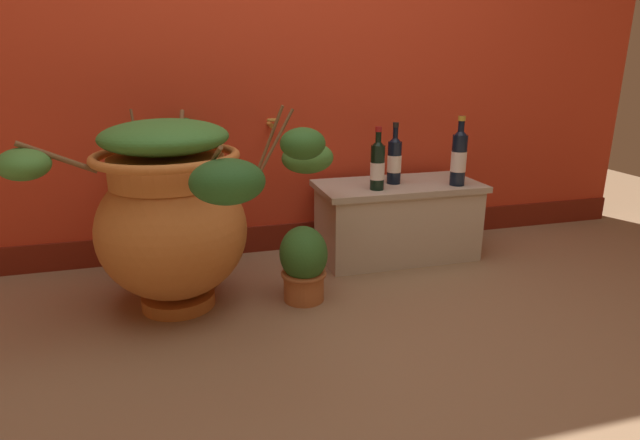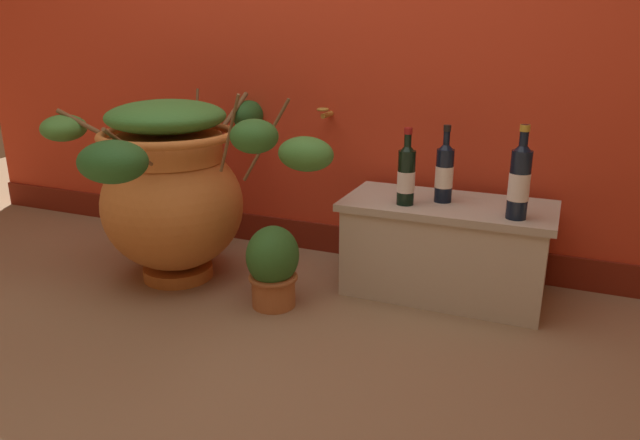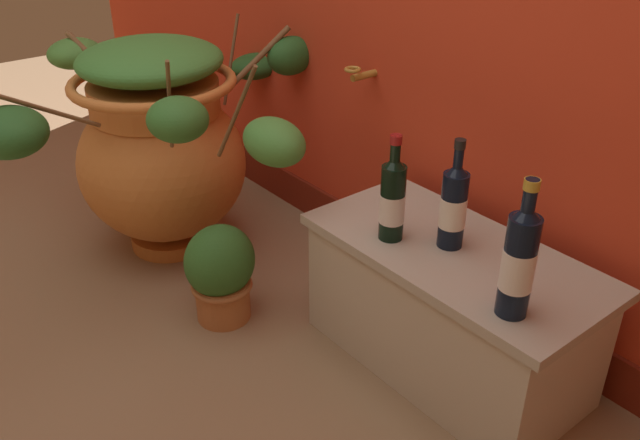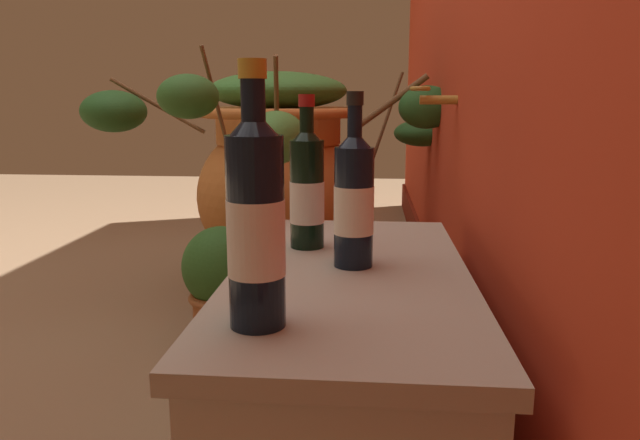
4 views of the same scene
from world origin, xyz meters
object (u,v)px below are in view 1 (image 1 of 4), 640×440
Objects in this scene: wine_bottle_middle at (394,159)px; potted_shrub at (304,263)px; wine_bottle_left at (378,164)px; wine_bottle_right at (459,156)px; terracotta_urn at (174,209)px.

wine_bottle_middle is 0.78m from potted_shrub.
wine_bottle_left is at bearing -143.08° from wine_bottle_middle.
wine_bottle_left is at bearing 177.18° from wine_bottle_right.
wine_bottle_middle is (1.09, 0.31, 0.09)m from terracotta_urn.
terracotta_urn reaches higher than wine_bottle_right.
wine_bottle_left reaches higher than potted_shrub.
wine_bottle_middle is at bearing 36.92° from wine_bottle_left.
terracotta_urn is at bearing -172.25° from wine_bottle_right.
wine_bottle_right is at bearing -21.90° from wine_bottle_middle.
terracotta_urn is 1.41m from wine_bottle_right.
wine_bottle_left is 0.92× the size of potted_shrub.
wine_bottle_right is at bearing 7.75° from terracotta_urn.
wine_bottle_middle reaches higher than potted_shrub.
wine_bottle_left is 0.43m from wine_bottle_right.
potted_shrub is (-0.45, -0.30, -0.35)m from wine_bottle_left.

